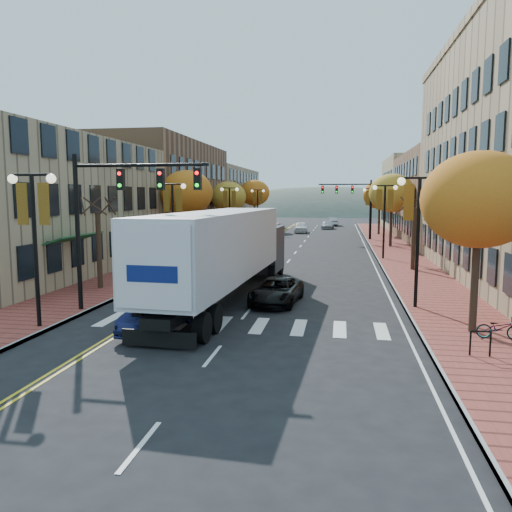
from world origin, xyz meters
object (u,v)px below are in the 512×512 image
at_px(bicycle, 499,328).
at_px(navy_sedan, 160,312).
at_px(semi_truck, 226,248).
at_px(black_suv, 276,291).

bearing_deg(bicycle, navy_sedan, 95.46).
xyz_separation_m(semi_truck, navy_sedan, (-1.29, -5.97, -1.89)).
bearing_deg(bicycle, black_suv, 62.66).
distance_m(navy_sedan, black_suv, 6.78).
xyz_separation_m(navy_sedan, bicycle, (12.49, 0.43, -0.17)).
xyz_separation_m(semi_truck, black_suv, (2.55, -0.38, -1.99)).
distance_m(semi_truck, navy_sedan, 6.39).
height_order(navy_sedan, bicycle, navy_sedan).
bearing_deg(semi_truck, bicycle, -23.34).
height_order(black_suv, bicycle, black_suv).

